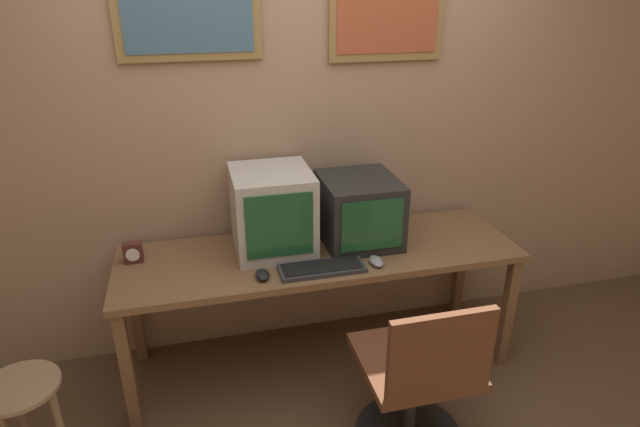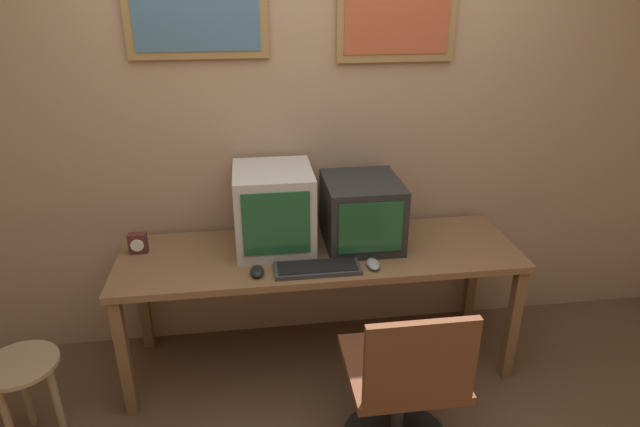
{
  "view_description": "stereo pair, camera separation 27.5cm",
  "coord_description": "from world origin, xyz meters",
  "px_view_note": "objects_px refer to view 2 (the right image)",
  "views": [
    {
      "loc": [
        -0.61,
        -1.66,
        2.04
      ],
      "look_at": [
        0.0,
        0.78,
        0.93
      ],
      "focal_mm": 30.0,
      "sensor_mm": 36.0,
      "label": 1
    },
    {
      "loc": [
        -0.35,
        -1.71,
        2.04
      ],
      "look_at": [
        0.0,
        0.78,
        0.93
      ],
      "focal_mm": 30.0,
      "sensor_mm": 36.0,
      "label": 2
    }
  ],
  "objects_px": {
    "mouse_near_keyboard": "(373,264)",
    "office_chair": "(404,391)",
    "monitor_right": "(362,212)",
    "mouse_far_corner": "(257,271)",
    "side_stool": "(24,381)",
    "monitor_left": "(274,209)",
    "keyboard_main": "(317,268)",
    "desk_clock": "(138,243)"
  },
  "relations": [
    {
      "from": "mouse_near_keyboard",
      "to": "office_chair",
      "type": "xyz_separation_m",
      "value": [
        0.03,
        -0.51,
        -0.36
      ]
    },
    {
      "from": "monitor_right",
      "to": "mouse_far_corner",
      "type": "relative_size",
      "value": 4.18
    },
    {
      "from": "mouse_far_corner",
      "to": "monitor_right",
      "type": "bearing_deg",
      "value": 26.41
    },
    {
      "from": "mouse_near_keyboard",
      "to": "mouse_far_corner",
      "type": "height_order",
      "value": "mouse_far_corner"
    },
    {
      "from": "side_stool",
      "to": "office_chair",
      "type": "bearing_deg",
      "value": -11.03
    },
    {
      "from": "office_chair",
      "to": "monitor_left",
      "type": "bearing_deg",
      "value": 121.7
    },
    {
      "from": "monitor_left",
      "to": "side_stool",
      "type": "height_order",
      "value": "monitor_left"
    },
    {
      "from": "mouse_near_keyboard",
      "to": "mouse_far_corner",
      "type": "bearing_deg",
      "value": 179.59
    },
    {
      "from": "office_chair",
      "to": "mouse_near_keyboard",
      "type": "bearing_deg",
      "value": 93.85
    },
    {
      "from": "keyboard_main",
      "to": "mouse_far_corner",
      "type": "xyz_separation_m",
      "value": [
        -0.3,
        -0.0,
        0.01
      ]
    },
    {
      "from": "keyboard_main",
      "to": "mouse_far_corner",
      "type": "bearing_deg",
      "value": -179.38
    },
    {
      "from": "mouse_near_keyboard",
      "to": "mouse_far_corner",
      "type": "xyz_separation_m",
      "value": [
        -0.58,
        0.0,
        0.0
      ]
    },
    {
      "from": "office_chair",
      "to": "keyboard_main",
      "type": "bearing_deg",
      "value": 121.44
    },
    {
      "from": "monitor_left",
      "to": "office_chair",
      "type": "height_order",
      "value": "monitor_left"
    },
    {
      "from": "monitor_right",
      "to": "mouse_near_keyboard",
      "type": "height_order",
      "value": "monitor_right"
    },
    {
      "from": "monitor_left",
      "to": "side_stool",
      "type": "bearing_deg",
      "value": -157.93
    },
    {
      "from": "monitor_left",
      "to": "desk_clock",
      "type": "relative_size",
      "value": 4.07
    },
    {
      "from": "monitor_left",
      "to": "mouse_near_keyboard",
      "type": "distance_m",
      "value": 0.6
    },
    {
      "from": "monitor_left",
      "to": "monitor_right",
      "type": "relative_size",
      "value": 0.98
    },
    {
      "from": "monitor_right",
      "to": "desk_clock",
      "type": "relative_size",
      "value": 4.17
    },
    {
      "from": "monitor_right",
      "to": "mouse_near_keyboard",
      "type": "distance_m",
      "value": 0.33
    },
    {
      "from": "monitor_right",
      "to": "office_chair",
      "type": "relative_size",
      "value": 0.52
    },
    {
      "from": "monitor_right",
      "to": "office_chair",
      "type": "bearing_deg",
      "value": -87.33
    },
    {
      "from": "monitor_left",
      "to": "mouse_far_corner",
      "type": "xyz_separation_m",
      "value": [
        -0.11,
        -0.31,
        -0.2
      ]
    },
    {
      "from": "office_chair",
      "to": "mouse_far_corner",
      "type": "bearing_deg",
      "value": 140.05
    },
    {
      "from": "mouse_far_corner",
      "to": "side_stool",
      "type": "relative_size",
      "value": 0.24
    },
    {
      "from": "keyboard_main",
      "to": "desk_clock",
      "type": "relative_size",
      "value": 3.98
    },
    {
      "from": "office_chair",
      "to": "side_stool",
      "type": "relative_size",
      "value": 1.91
    },
    {
      "from": "monitor_right",
      "to": "desk_clock",
      "type": "xyz_separation_m",
      "value": [
        -1.18,
        0.04,
        -0.12
      ]
    },
    {
      "from": "mouse_near_keyboard",
      "to": "monitor_right",
      "type": "bearing_deg",
      "value": 90.6
    },
    {
      "from": "keyboard_main",
      "to": "mouse_near_keyboard",
      "type": "relative_size",
      "value": 3.7
    },
    {
      "from": "keyboard_main",
      "to": "office_chair",
      "type": "height_order",
      "value": "office_chair"
    },
    {
      "from": "mouse_near_keyboard",
      "to": "office_chair",
      "type": "height_order",
      "value": "office_chair"
    },
    {
      "from": "office_chair",
      "to": "monitor_right",
      "type": "bearing_deg",
      "value": 92.67
    },
    {
      "from": "monitor_left",
      "to": "mouse_near_keyboard",
      "type": "height_order",
      "value": "monitor_left"
    },
    {
      "from": "keyboard_main",
      "to": "desk_clock",
      "type": "distance_m",
      "value": 0.96
    },
    {
      "from": "monitor_left",
      "to": "mouse_near_keyboard",
      "type": "xyz_separation_m",
      "value": [
        0.47,
        -0.31,
        -0.2
      ]
    },
    {
      "from": "monitor_left",
      "to": "mouse_near_keyboard",
      "type": "relative_size",
      "value": 3.79
    },
    {
      "from": "monitor_right",
      "to": "keyboard_main",
      "type": "xyz_separation_m",
      "value": [
        -0.28,
        -0.28,
        -0.17
      ]
    },
    {
      "from": "monitor_left",
      "to": "desk_clock",
      "type": "xyz_separation_m",
      "value": [
        -0.72,
        0.02,
        -0.16
      ]
    },
    {
      "from": "mouse_far_corner",
      "to": "office_chair",
      "type": "relative_size",
      "value": 0.12
    },
    {
      "from": "mouse_near_keyboard",
      "to": "side_stool",
      "type": "distance_m",
      "value": 1.72
    }
  ]
}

